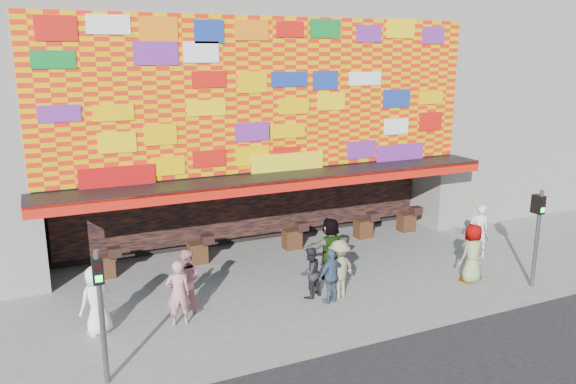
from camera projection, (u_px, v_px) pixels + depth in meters
The scene contains 15 objects.
ground at pixel (328, 303), 15.86m from camera, with size 90.00×90.00×0.00m, color slate.
shop_building at pixel (230, 96), 21.83m from camera, with size 15.20×9.40×10.00m.
neighbor_right at pixel (491, 72), 26.71m from camera, with size 11.00×8.00×12.00m, color gray.
signal_left at pixel (101, 302), 11.60m from camera, with size 0.22×0.20×3.00m.
signal_right at pixel (538, 228), 16.58m from camera, with size 0.22×0.20×3.00m.
ped_a at pixel (97, 301), 13.95m from camera, with size 0.87×0.57×1.78m, color white.
ped_b at pixel (178, 293), 14.43m from camera, with size 0.64×0.42×1.75m, color #BD7A82.
ped_c at pixel (310, 273), 16.09m from camera, with size 0.73×0.57×1.51m, color black.
ped_d at pixel (339, 269), 16.06m from camera, with size 1.11×0.64×1.73m, color gray.
ped_e at pixel (331, 276), 15.73m from camera, with size 0.93×0.39×1.59m, color #394C64.
ped_f at pixel (330, 248), 17.52m from camera, with size 1.79×0.57×1.93m, color gray.
ped_g at pixel (472, 253), 17.15m from camera, with size 0.90×0.59×1.85m, color gray.
ped_h at pixel (479, 231), 19.24m from camera, with size 0.69×0.45×1.89m, color silver.
ped_i at pixel (186, 280), 15.25m from camera, with size 0.85×0.66×1.75m, color #D3888B.
parasol at pixel (476, 215), 16.86m from camera, with size 1.28×1.29×1.83m.
Camera 1 is at (-7.10, -12.85, 6.87)m, focal length 35.00 mm.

